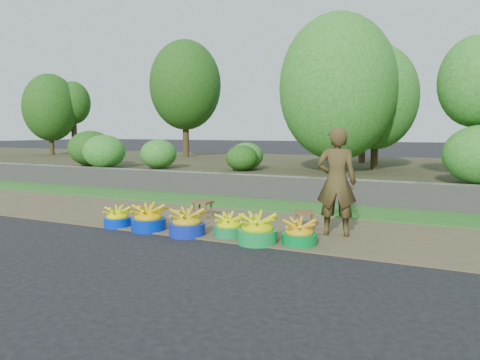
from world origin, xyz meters
The scene contains 15 objects.
ground_plane centered at (0.00, 0.00, 0.00)m, with size 120.00×120.00×0.00m, color black.
dirt_shoulder centered at (0.00, 1.25, 0.01)m, with size 80.00×2.50×0.02m, color brown.
grass_verge centered at (0.00, 3.25, 0.02)m, with size 80.00×1.50×0.04m, color #2C6A22.
retaining_wall centered at (0.00, 4.10, 0.28)m, with size 80.00×0.35×0.55m, color slate.
earth_bank centered at (0.00, 9.00, 0.25)m, with size 80.00×10.00×0.50m, color #38371F.
vegetation centered at (0.19, 8.25, 2.62)m, with size 27.22×7.92×4.68m.
basin_a centered at (-2.13, 0.17, 0.15)m, with size 0.45×0.45×0.33m.
basin_b centered at (-1.50, 0.18, 0.18)m, with size 0.55×0.55×0.41m.
basin_c centered at (-0.76, 0.14, 0.18)m, with size 0.54×0.54×0.40m.
basin_d centered at (-0.15, 0.35, 0.16)m, with size 0.46×0.46×0.35m.
basin_e centered at (0.39, 0.17, 0.19)m, with size 0.56×0.56×0.42m.
basin_f centered at (0.96, 0.32, 0.16)m, with size 0.48×0.48×0.36m.
stool_left centered at (-1.27, 1.44, 0.26)m, with size 0.36×0.29×0.30m.
stool_right centered at (0.68, 1.33, 0.25)m, with size 0.39×0.35×0.29m.
vendor_woman centered at (1.25, 1.09, 0.83)m, with size 0.59×0.39×1.62m, color black.
Camera 1 is at (3.04, -5.69, 1.58)m, focal length 35.00 mm.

